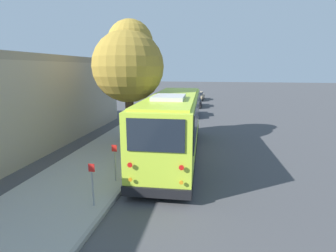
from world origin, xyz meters
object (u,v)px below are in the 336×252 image
at_px(shuttle_bus, 174,122).
at_px(street_tree, 129,62).
at_px(sign_post_near, 93,184).
at_px(sign_post_far, 115,162).
at_px(parked_sedan_black, 194,102).
at_px(parked_sedan_blue, 190,110).
at_px(parked_sedan_tan, 198,96).

xyz_separation_m(shuttle_bus, street_tree, (1.77, 3.03, 3.23)).
xyz_separation_m(shuttle_bus, sign_post_near, (-6.14, 1.85, -0.98)).
height_order(sign_post_near, sign_post_far, sign_post_far).
relative_size(parked_sedan_black, sign_post_far, 2.74).
xyz_separation_m(parked_sedan_blue, sign_post_near, (-18.79, 1.62, 0.32)).
bearing_deg(parked_sedan_black, parked_sedan_blue, 177.74).
bearing_deg(street_tree, shuttle_bus, -120.32).
bearing_deg(parked_sedan_blue, sign_post_near, 171.41).
distance_m(shuttle_bus, street_tree, 4.77).
xyz_separation_m(parked_sedan_blue, street_tree, (-10.88, 2.79, 4.53)).
bearing_deg(sign_post_far, parked_sedan_blue, -5.52).
xyz_separation_m(shuttle_bus, parked_sedan_black, (19.31, 0.24, -1.31)).
bearing_deg(sign_post_far, parked_sedan_black, -3.95).
distance_m(shuttle_bus, parked_sedan_blue, 12.72).
relative_size(shuttle_bus, sign_post_near, 7.36).
relative_size(parked_sedan_tan, sign_post_near, 3.03).
relative_size(parked_sedan_blue, street_tree, 0.58).
distance_m(shuttle_bus, parked_sedan_black, 19.36).
bearing_deg(parked_sedan_black, shuttle_bus, 178.42).
height_order(shuttle_bus, sign_post_near, shuttle_bus).
bearing_deg(parked_sedan_blue, parked_sedan_tan, -3.51).
bearing_deg(parked_sedan_tan, parked_sedan_black, -176.76).
xyz_separation_m(parked_sedan_black, sign_post_far, (-23.38, 1.61, 0.35)).
bearing_deg(sign_post_far, street_tree, 11.37).
bearing_deg(parked_sedan_blue, street_tree, 161.94).
xyz_separation_m(sign_post_near, sign_post_far, (2.08, 0.00, 0.02)).
height_order(parked_sedan_blue, sign_post_near, sign_post_near).
bearing_deg(shuttle_bus, sign_post_far, 153.43).
xyz_separation_m(parked_sedan_blue, parked_sedan_tan, (13.85, 0.04, -0.03)).
bearing_deg(parked_sedan_blue, parked_sedan_black, -3.64).
height_order(parked_sedan_blue, sign_post_far, sign_post_far).
relative_size(sign_post_near, sign_post_far, 0.97).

